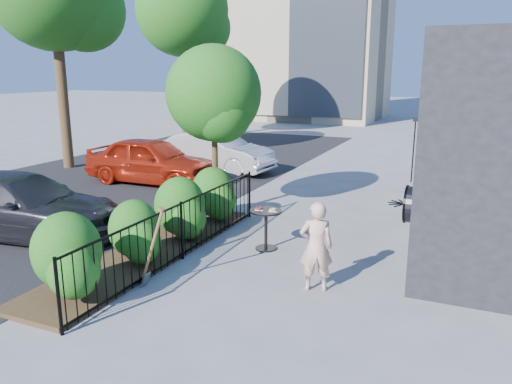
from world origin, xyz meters
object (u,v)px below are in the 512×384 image
at_px(woman, 316,247).
at_px(car_darkgrey, 20,205).
at_px(car_red, 152,160).
at_px(car_silver, 215,152).
at_px(street_tree_far, 183,15).
at_px(patio_tree, 215,99).
at_px(shovel, 151,252).
at_px(cafe_table, 266,222).

bearing_deg(woman, car_darkgrey, -22.43).
relative_size(woman, car_darkgrey, 0.32).
xyz_separation_m(woman, car_red, (-6.90, 5.38, -0.01)).
relative_size(car_silver, car_darkgrey, 0.92).
bearing_deg(street_tree_far, patio_tree, -55.49).
relative_size(shovel, car_darkgrey, 0.31).
relative_size(street_tree_far, car_silver, 2.00).
relative_size(street_tree_far, car_darkgrey, 1.84).
xyz_separation_m(street_tree_far, cafe_table, (9.65, -12.85, -5.37)).
distance_m(cafe_table, shovel, 2.58).
distance_m(woman, car_red, 8.75).
bearing_deg(woman, street_tree_far, -73.71).
distance_m(street_tree_far, car_silver, 9.71).
height_order(woman, car_silver, woman).
bearing_deg(car_silver, street_tree_far, 43.58).
bearing_deg(cafe_table, shovel, -112.13).
xyz_separation_m(street_tree_far, car_silver, (5.06, -6.42, -5.23)).
bearing_deg(street_tree_far, cafe_table, -53.10).
relative_size(patio_tree, car_darkgrey, 0.87).
xyz_separation_m(patio_tree, cafe_table, (1.95, -1.65, -2.22)).
relative_size(patio_tree, woman, 2.71).
xyz_separation_m(street_tree_far, shovel, (8.68, -15.24, -5.30)).
distance_m(street_tree_far, cafe_table, 16.95).
distance_m(shovel, car_red, 7.80).
relative_size(patio_tree, street_tree_far, 0.48).
distance_m(shovel, car_darkgrey, 4.22).
height_order(shovel, car_silver, shovel).
distance_m(shovel, car_silver, 9.54).
height_order(cafe_table, car_darkgrey, car_darkgrey).
bearing_deg(cafe_table, street_tree_far, 126.90).
height_order(patio_tree, car_silver, patio_tree).
xyz_separation_m(cafe_table, woman, (1.43, -1.39, 0.18)).
height_order(cafe_table, car_red, car_red).
distance_m(car_red, car_silver, 2.60).
relative_size(cafe_table, car_red, 0.20).
bearing_deg(car_silver, car_darkgrey, -178.12).
distance_m(patio_tree, shovel, 4.68).
bearing_deg(car_silver, shovel, -152.40).
distance_m(cafe_table, car_silver, 7.90).
bearing_deg(car_darkgrey, patio_tree, -55.31).
xyz_separation_m(car_silver, car_darkgrey, (-0.46, -7.73, -0.03)).
height_order(car_red, car_silver, car_red).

